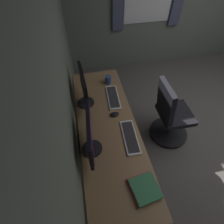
{
  "coord_description": "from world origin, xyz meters",
  "views": [
    {
      "loc": [
        -1.14,
        2.18,
        2.27
      ],
      "look_at": [
        -0.0,
        1.94,
        0.95
      ],
      "focal_mm": 28.14,
      "sensor_mm": 36.0,
      "label": 1
    }
  ],
  "objects_px": {
    "mouse_main": "(114,114)",
    "coffee_mug": "(108,80)",
    "keyboard_spare": "(130,137)",
    "book_stack_near": "(144,188)",
    "drawer_pedestal": "(107,149)",
    "keyboard_main": "(113,97)",
    "monitor_primary": "(90,134)",
    "office_chair": "(170,115)",
    "monitor_secondary": "(84,87)"
  },
  "relations": [
    {
      "from": "keyboard_spare",
      "to": "office_chair",
      "type": "relative_size",
      "value": 0.44
    },
    {
      "from": "monitor_secondary",
      "to": "office_chair",
      "type": "relative_size",
      "value": 0.5
    },
    {
      "from": "monitor_primary",
      "to": "keyboard_spare",
      "type": "distance_m",
      "value": 0.47
    },
    {
      "from": "keyboard_main",
      "to": "office_chair",
      "type": "relative_size",
      "value": 0.44
    },
    {
      "from": "monitor_primary",
      "to": "monitor_secondary",
      "type": "relative_size",
      "value": 1.12
    },
    {
      "from": "monitor_secondary",
      "to": "book_stack_near",
      "type": "height_order",
      "value": "monitor_secondary"
    },
    {
      "from": "coffee_mug",
      "to": "office_chair",
      "type": "height_order",
      "value": "office_chair"
    },
    {
      "from": "mouse_main",
      "to": "coffee_mug",
      "type": "relative_size",
      "value": 0.86
    },
    {
      "from": "drawer_pedestal",
      "to": "coffee_mug",
      "type": "height_order",
      "value": "coffee_mug"
    },
    {
      "from": "monitor_primary",
      "to": "monitor_secondary",
      "type": "height_order",
      "value": "monitor_secondary"
    },
    {
      "from": "monitor_primary",
      "to": "book_stack_near",
      "type": "height_order",
      "value": "monitor_primary"
    },
    {
      "from": "drawer_pedestal",
      "to": "office_chair",
      "type": "relative_size",
      "value": 0.72
    },
    {
      "from": "mouse_main",
      "to": "book_stack_near",
      "type": "height_order",
      "value": "book_stack_near"
    },
    {
      "from": "keyboard_main",
      "to": "keyboard_spare",
      "type": "height_order",
      "value": "same"
    },
    {
      "from": "monitor_secondary",
      "to": "keyboard_main",
      "type": "relative_size",
      "value": 1.13
    },
    {
      "from": "book_stack_near",
      "to": "office_chair",
      "type": "distance_m",
      "value": 1.2
    },
    {
      "from": "keyboard_main",
      "to": "coffee_mug",
      "type": "distance_m",
      "value": 0.3
    },
    {
      "from": "office_chair",
      "to": "monitor_primary",
      "type": "bearing_deg",
      "value": 112.16
    },
    {
      "from": "keyboard_spare",
      "to": "office_chair",
      "type": "distance_m",
      "value": 0.85
    },
    {
      "from": "drawer_pedestal",
      "to": "monitor_primary",
      "type": "bearing_deg",
      "value": 136.48
    },
    {
      "from": "drawer_pedestal",
      "to": "monitor_primary",
      "type": "height_order",
      "value": "monitor_primary"
    },
    {
      "from": "book_stack_near",
      "to": "coffee_mug",
      "type": "bearing_deg",
      "value": 1.21
    },
    {
      "from": "keyboard_spare",
      "to": "book_stack_near",
      "type": "xyz_separation_m",
      "value": [
        -0.52,
        0.02,
        0.01
      ]
    },
    {
      "from": "keyboard_main",
      "to": "monitor_secondary",
      "type": "bearing_deg",
      "value": 93.89
    },
    {
      "from": "mouse_main",
      "to": "coffee_mug",
      "type": "bearing_deg",
      "value": -3.91
    },
    {
      "from": "mouse_main",
      "to": "book_stack_near",
      "type": "bearing_deg",
      "value": -175.26
    },
    {
      "from": "monitor_primary",
      "to": "mouse_main",
      "type": "relative_size",
      "value": 5.18
    },
    {
      "from": "book_stack_near",
      "to": "monitor_secondary",
      "type": "bearing_deg",
      "value": 18.27
    },
    {
      "from": "keyboard_spare",
      "to": "office_chair",
      "type": "xyz_separation_m",
      "value": [
        0.4,
        -0.7,
        -0.28
      ]
    },
    {
      "from": "drawer_pedestal",
      "to": "coffee_mug",
      "type": "bearing_deg",
      "value": -12.48
    },
    {
      "from": "drawer_pedestal",
      "to": "coffee_mug",
      "type": "relative_size",
      "value": 5.75
    },
    {
      "from": "monitor_primary",
      "to": "keyboard_main",
      "type": "relative_size",
      "value": 1.26
    },
    {
      "from": "drawer_pedestal",
      "to": "keyboard_main",
      "type": "relative_size",
      "value": 1.63
    },
    {
      "from": "keyboard_main",
      "to": "keyboard_spare",
      "type": "bearing_deg",
      "value": -175.39
    },
    {
      "from": "drawer_pedestal",
      "to": "book_stack_near",
      "type": "relative_size",
      "value": 2.58
    },
    {
      "from": "monitor_secondary",
      "to": "keyboard_spare",
      "type": "bearing_deg",
      "value": -146.55
    },
    {
      "from": "drawer_pedestal",
      "to": "keyboard_main",
      "type": "xyz_separation_m",
      "value": [
        0.48,
        -0.18,
        0.39
      ]
    },
    {
      "from": "book_stack_near",
      "to": "office_chair",
      "type": "xyz_separation_m",
      "value": [
        0.92,
        -0.73,
        -0.29
      ]
    },
    {
      "from": "mouse_main",
      "to": "keyboard_spare",
      "type": "bearing_deg",
      "value": -164.02
    },
    {
      "from": "keyboard_spare",
      "to": "mouse_main",
      "type": "relative_size",
      "value": 4.1
    },
    {
      "from": "keyboard_spare",
      "to": "book_stack_near",
      "type": "distance_m",
      "value": 0.52
    },
    {
      "from": "drawer_pedestal",
      "to": "monitor_secondary",
      "type": "xyz_separation_m",
      "value": [
        0.46,
        0.16,
        0.63
      ]
    },
    {
      "from": "keyboard_main",
      "to": "book_stack_near",
      "type": "bearing_deg",
      "value": -178.7
    },
    {
      "from": "drawer_pedestal",
      "to": "keyboard_spare",
      "type": "height_order",
      "value": "keyboard_spare"
    },
    {
      "from": "coffee_mug",
      "to": "keyboard_main",
      "type": "bearing_deg",
      "value": -179.1
    },
    {
      "from": "monitor_primary",
      "to": "office_chair",
      "type": "bearing_deg",
      "value": -67.84
    },
    {
      "from": "book_stack_near",
      "to": "mouse_main",
      "type": "bearing_deg",
      "value": 4.74
    },
    {
      "from": "drawer_pedestal",
      "to": "keyboard_main",
      "type": "bearing_deg",
      "value": -20.16
    },
    {
      "from": "drawer_pedestal",
      "to": "book_stack_near",
      "type": "bearing_deg",
      "value": -162.53
    },
    {
      "from": "book_stack_near",
      "to": "coffee_mug",
      "type": "xyz_separation_m",
      "value": [
        1.43,
        0.03,
        0.03
      ]
    }
  ]
}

